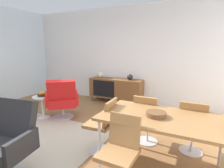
{
  "coord_description": "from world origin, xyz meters",
  "views": [
    {
      "loc": [
        2.12,
        -2.45,
        1.6
      ],
      "look_at": [
        0.49,
        0.82,
        0.88
      ],
      "focal_mm": 28.99,
      "sensor_mm": 36.0,
      "label": 1
    }
  ],
  "objects_px": {
    "dining_table": "(162,120)",
    "fruit_bowl": "(42,94)",
    "dining_chair_front_left": "(120,150)",
    "armchair_black_shell": "(6,139)",
    "dining_chair_near_window": "(103,123)",
    "sideboard": "(116,88)",
    "vase_sculptural_dark": "(130,77)",
    "wooden_bowl_on_table": "(156,114)",
    "dining_chair_back_left": "(147,117)",
    "side_table_round": "(43,104)",
    "dining_chair_back_right": "(193,125)",
    "vase_cobalt": "(100,75)",
    "lounge_chair_red": "(62,99)"
  },
  "relations": [
    {
      "from": "armchair_black_shell",
      "to": "fruit_bowl",
      "type": "distance_m",
      "value": 1.93
    },
    {
      "from": "dining_table",
      "to": "fruit_bowl",
      "type": "xyz_separation_m",
      "value": [
        -2.84,
        0.62,
        -0.13
      ]
    },
    {
      "from": "vase_sculptural_dark",
      "to": "fruit_bowl",
      "type": "bearing_deg",
      "value": -127.59
    },
    {
      "from": "vase_sculptural_dark",
      "to": "armchair_black_shell",
      "type": "relative_size",
      "value": 0.18
    },
    {
      "from": "vase_cobalt",
      "to": "dining_chair_front_left",
      "type": "height_order",
      "value": "vase_cobalt"
    },
    {
      "from": "sideboard",
      "to": "vase_cobalt",
      "type": "distance_m",
      "value": 0.64
    },
    {
      "from": "dining_table",
      "to": "dining_chair_near_window",
      "type": "distance_m",
      "value": 0.92
    },
    {
      "from": "dining_chair_back_left",
      "to": "armchair_black_shell",
      "type": "distance_m",
      "value": 2.08
    },
    {
      "from": "dining_table",
      "to": "fruit_bowl",
      "type": "height_order",
      "value": "dining_table"
    },
    {
      "from": "dining_chair_near_window",
      "to": "fruit_bowl",
      "type": "relative_size",
      "value": 4.28
    },
    {
      "from": "fruit_bowl",
      "to": "lounge_chair_red",
      "type": "bearing_deg",
      "value": 23.86
    },
    {
      "from": "sideboard",
      "to": "dining_chair_front_left",
      "type": "xyz_separation_m",
      "value": [
        1.5,
        -3.04,
        0.03
      ]
    },
    {
      "from": "wooden_bowl_on_table",
      "to": "dining_chair_front_left",
      "type": "bearing_deg",
      "value": -117.1
    },
    {
      "from": "sideboard",
      "to": "fruit_bowl",
      "type": "bearing_deg",
      "value": -118.11
    },
    {
      "from": "vase_cobalt",
      "to": "armchair_black_shell",
      "type": "relative_size",
      "value": 0.17
    },
    {
      "from": "vase_sculptural_dark",
      "to": "wooden_bowl_on_table",
      "type": "distance_m",
      "value": 2.85
    },
    {
      "from": "dining_chair_back_left",
      "to": "armchair_black_shell",
      "type": "relative_size",
      "value": 0.9
    },
    {
      "from": "dining_chair_near_window",
      "to": "wooden_bowl_on_table",
      "type": "bearing_deg",
      "value": -2.6
    },
    {
      "from": "dining_table",
      "to": "sideboard",
      "type": "bearing_deg",
      "value": 126.57
    },
    {
      "from": "dining_chair_near_window",
      "to": "lounge_chair_red",
      "type": "distance_m",
      "value": 1.72
    },
    {
      "from": "fruit_bowl",
      "to": "side_table_round",
      "type": "bearing_deg",
      "value": -111.95
    },
    {
      "from": "dining_table",
      "to": "side_table_round",
      "type": "bearing_deg",
      "value": 167.68
    },
    {
      "from": "dining_chair_near_window",
      "to": "dining_table",
      "type": "bearing_deg",
      "value": -0.24
    },
    {
      "from": "armchair_black_shell",
      "to": "side_table_round",
      "type": "height_order",
      "value": "armchair_black_shell"
    },
    {
      "from": "wooden_bowl_on_table",
      "to": "lounge_chair_red",
      "type": "relative_size",
      "value": 0.27
    },
    {
      "from": "vase_sculptural_dark",
      "to": "wooden_bowl_on_table",
      "type": "xyz_separation_m",
      "value": [
        1.32,
        -2.52,
        -0.03
      ]
    },
    {
      "from": "dining_table",
      "to": "dining_chair_back_right",
      "type": "distance_m",
      "value": 0.7
    },
    {
      "from": "armchair_black_shell",
      "to": "fruit_bowl",
      "type": "xyz_separation_m",
      "value": [
        -1.08,
        1.59,
        0.1
      ]
    },
    {
      "from": "armchair_black_shell",
      "to": "dining_chair_back_left",
      "type": "bearing_deg",
      "value": 47.47
    },
    {
      "from": "lounge_chair_red",
      "to": "fruit_bowl",
      "type": "relative_size",
      "value": 4.73
    },
    {
      "from": "side_table_round",
      "to": "sideboard",
      "type": "bearing_deg",
      "value": 61.9
    },
    {
      "from": "dining_chair_back_left",
      "to": "side_table_round",
      "type": "distance_m",
      "value": 2.49
    },
    {
      "from": "vase_sculptural_dark",
      "to": "dining_table",
      "type": "distance_m",
      "value": 2.86
    },
    {
      "from": "vase_sculptural_dark",
      "to": "dining_chair_front_left",
      "type": "bearing_deg",
      "value": -70.91
    },
    {
      "from": "sideboard",
      "to": "dining_chair_back_right",
      "type": "bearing_deg",
      "value": -41.3
    },
    {
      "from": "vase_cobalt",
      "to": "dining_table",
      "type": "distance_m",
      "value": 3.44
    },
    {
      "from": "vase_sculptural_dark",
      "to": "armchair_black_shell",
      "type": "bearing_deg",
      "value": -95.82
    },
    {
      "from": "vase_sculptural_dark",
      "to": "dining_table",
      "type": "height_order",
      "value": "vase_sculptural_dark"
    },
    {
      "from": "dining_chair_front_left",
      "to": "dining_chair_back_left",
      "type": "height_order",
      "value": "same"
    },
    {
      "from": "vase_sculptural_dark",
      "to": "dining_chair_front_left",
      "type": "xyz_separation_m",
      "value": [
        1.05,
        -3.05,
        -0.33
      ]
    },
    {
      "from": "dining_chair_front_left",
      "to": "armchair_black_shell",
      "type": "relative_size",
      "value": 0.9
    },
    {
      "from": "vase_sculptural_dark",
      "to": "side_table_round",
      "type": "xyz_separation_m",
      "value": [
        -1.44,
        -1.87,
        -0.48
      ]
    },
    {
      "from": "sideboard",
      "to": "vase_sculptural_dark",
      "type": "distance_m",
      "value": 0.57
    },
    {
      "from": "dining_chair_near_window",
      "to": "dining_chair_back_right",
      "type": "bearing_deg",
      "value": 24.15
    },
    {
      "from": "wooden_bowl_on_table",
      "to": "dining_chair_back_right",
      "type": "bearing_deg",
      "value": 54.06
    },
    {
      "from": "wooden_bowl_on_table",
      "to": "dining_chair_back_left",
      "type": "bearing_deg",
      "value": 114.67
    },
    {
      "from": "dining_chair_back_left",
      "to": "dining_chair_near_window",
      "type": "relative_size",
      "value": 1.0
    },
    {
      "from": "dining_chair_back_right",
      "to": "wooden_bowl_on_table",
      "type": "bearing_deg",
      "value": -125.94
    },
    {
      "from": "side_table_round",
      "to": "fruit_bowl",
      "type": "xyz_separation_m",
      "value": [
        0.0,
        0.0,
        0.24
      ]
    },
    {
      "from": "vase_cobalt",
      "to": "dining_chair_front_left",
      "type": "relative_size",
      "value": 0.19
    }
  ]
}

